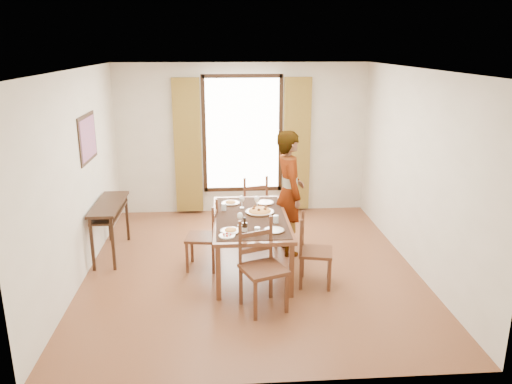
{
  "coord_description": "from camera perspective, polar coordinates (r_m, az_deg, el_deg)",
  "views": [
    {
      "loc": [
        -0.4,
        -6.39,
        3.01
      ],
      "look_at": [
        0.09,
        0.32,
        1.0
      ],
      "focal_mm": 35.0,
      "sensor_mm": 36.0,
      "label": 1
    }
  ],
  "objects": [
    {
      "name": "tumbler_b",
      "position": [
        7.02,
        -3.69,
        -1.72
      ],
      "size": [
        0.07,
        0.07,
        0.1
      ],
      "primitive_type": "cylinder",
      "color": "silver",
      "rests_on": "dining_table"
    },
    {
      "name": "room_shell",
      "position": [
        6.7,
        -0.68,
        3.95
      ],
      "size": [
        4.6,
        5.1,
        2.74
      ],
      "color": "silver",
      "rests_on": "ground"
    },
    {
      "name": "caprese_plate",
      "position": [
        6.09,
        -3.33,
        -4.92
      ],
      "size": [
        0.2,
        0.2,
        0.04
      ],
      "primitive_type": null,
      "color": "silver",
      "rests_on": "dining_table"
    },
    {
      "name": "man",
      "position": [
        7.29,
        3.83,
        -0.09
      ],
      "size": [
        0.76,
        0.58,
        1.84
      ],
      "primitive_type": "imported",
      "rotation": [
        0.0,
        0.0,
        1.67
      ],
      "color": "#999BA1",
      "rests_on": "ground"
    },
    {
      "name": "chair_south",
      "position": [
        5.87,
        0.7,
        -8.76
      ],
      "size": [
        0.61,
        0.61,
        1.06
      ],
      "rotation": [
        0.0,
        0.0,
        0.37
      ],
      "color": "brown",
      "rests_on": "ground"
    },
    {
      "name": "wine_glass_c",
      "position": [
        7.1,
        -1.63,
        -1.11
      ],
      "size": [
        0.08,
        0.08,
        0.18
      ],
      "primitive_type": null,
      "color": "white",
      "rests_on": "dining_table"
    },
    {
      "name": "wine_glass_a",
      "position": [
        6.41,
        -1.84,
        -3.1
      ],
      "size": [
        0.08,
        0.08,
        0.18
      ],
      "primitive_type": null,
      "color": "white",
      "rests_on": "dining_table"
    },
    {
      "name": "pasta_platter",
      "position": [
        6.9,
        0.44,
        -2.0
      ],
      "size": [
        0.4,
        0.4,
        0.1
      ],
      "primitive_type": null,
      "color": "#B64917",
      "rests_on": "dining_table"
    },
    {
      "name": "plate_sw",
      "position": [
        6.24,
        -2.91,
        -4.31
      ],
      "size": [
        0.27,
        0.27,
        0.05
      ],
      "primitive_type": null,
      "color": "silver",
      "rests_on": "dining_table"
    },
    {
      "name": "plate_se",
      "position": [
        6.26,
        2.1,
        -4.25
      ],
      "size": [
        0.27,
        0.27,
        0.05
      ],
      "primitive_type": null,
      "color": "silver",
      "rests_on": "dining_table"
    },
    {
      "name": "dining_table",
      "position": [
        6.8,
        -0.65,
        -3.28
      ],
      "size": [
        1.01,
        1.9,
        0.76
      ],
      "color": "brown",
      "rests_on": "ground"
    },
    {
      "name": "plate_ne",
      "position": [
        7.32,
        1.0,
        -1.09
      ],
      "size": [
        0.27,
        0.27,
        0.05
      ],
      "primitive_type": null,
      "color": "silver",
      "rests_on": "dining_table"
    },
    {
      "name": "chair_west",
      "position": [
        6.93,
        -5.92,
        -5.25
      ],
      "size": [
        0.47,
        0.47,
        0.95
      ],
      "rotation": [
        0.0,
        0.0,
        -1.71
      ],
      "color": "brown",
      "rests_on": "ground"
    },
    {
      "name": "console_table",
      "position": [
        7.55,
        -16.43,
        -2.03
      ],
      "size": [
        0.38,
        1.2,
        0.8
      ],
      "color": "black",
      "rests_on": "ground"
    },
    {
      "name": "tumbler_c",
      "position": [
        6.12,
        0.15,
        -4.49
      ],
      "size": [
        0.07,
        0.07,
        0.1
      ],
      "primitive_type": "cylinder",
      "color": "silver",
      "rests_on": "dining_table"
    },
    {
      "name": "ground",
      "position": [
        7.08,
        -0.53,
        -8.55
      ],
      "size": [
        5.0,
        5.0,
        0.0
      ],
      "primitive_type": "plane",
      "color": "#512B19",
      "rests_on": "ground"
    },
    {
      "name": "chair_east",
      "position": [
        6.48,
        6.56,
        -6.89
      ],
      "size": [
        0.49,
        0.49,
        0.94
      ],
      "rotation": [
        0.0,
        0.0,
        1.36
      ],
      "color": "brown",
      "rests_on": "ground"
    },
    {
      "name": "wine_glass_b",
      "position": [
        7.08,
        0.12,
        -1.15
      ],
      "size": [
        0.08,
        0.08,
        0.18
      ],
      "primitive_type": null,
      "color": "white",
      "rests_on": "dining_table"
    },
    {
      "name": "wine_bottle",
      "position": [
        6.04,
        -1.31,
        -4.04
      ],
      "size": [
        0.07,
        0.07,
        0.25
      ],
      "primitive_type": null,
      "color": "black",
      "rests_on": "dining_table"
    },
    {
      "name": "chair_north",
      "position": [
        8.19,
        -0.39,
        -1.56
      ],
      "size": [
        0.53,
        0.53,
        0.98
      ],
      "rotation": [
        0.0,
        0.0,
        3.4
      ],
      "color": "brown",
      "rests_on": "ground"
    },
    {
      "name": "tumbler_a",
      "position": [
        6.53,
        2.28,
        -3.11
      ],
      "size": [
        0.07,
        0.07,
        0.1
      ],
      "primitive_type": "cylinder",
      "color": "silver",
      "rests_on": "dining_table"
    },
    {
      "name": "plate_nw",
      "position": [
        7.31,
        -2.91,
        -1.13
      ],
      "size": [
        0.27,
        0.27,
        0.05
      ],
      "primitive_type": null,
      "color": "silver",
      "rests_on": "dining_table"
    }
  ]
}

